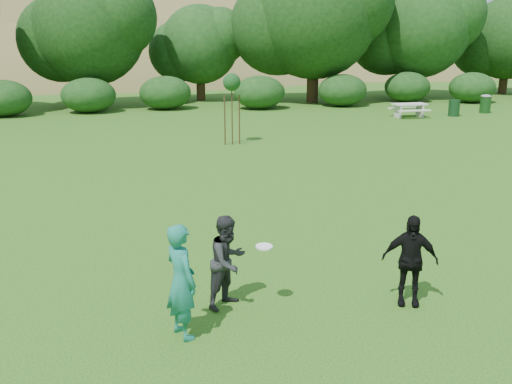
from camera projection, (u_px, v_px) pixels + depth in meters
ground at (299, 303)px, 9.41m from camera, size 120.00×120.00×0.00m
player_teal at (181, 281)px, 8.16m from camera, size 0.63×0.74×1.72m
player_grey at (228, 261)px, 9.13m from camera, size 0.94×0.91×1.53m
player_black at (410, 260)px, 9.19m from camera, size 0.97×0.69×1.52m
trash_can_near at (454, 108)px, 31.25m from camera, size 0.60×0.60×0.90m
frisbee at (264, 247)px, 8.95m from camera, size 0.27×0.27×0.04m
sapling at (232, 84)px, 22.54m from camera, size 0.70×0.70×2.85m
picnic_table at (409, 108)px, 30.71m from camera, size 1.80×1.48×0.76m
trash_can_lidded at (485, 103)px, 32.54m from camera, size 0.60×0.60×1.05m
hillside at (136, 161)px, 76.55m from camera, size 150.00×72.00×52.00m
tree_row at (208, 26)px, 35.73m from camera, size 53.92×10.38×9.62m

